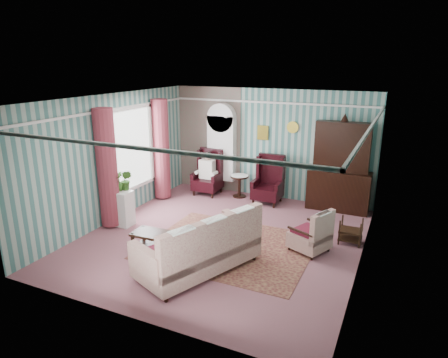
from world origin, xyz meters
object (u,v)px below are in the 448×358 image
at_px(wingback_right, 268,180).
at_px(round_side_table, 239,186).
at_px(nest_table, 351,231).
at_px(bookcase, 222,153).
at_px(wingback_left, 207,172).
at_px(plant_stand, 120,208).
at_px(sofa, 198,242).
at_px(coffee_table, 156,242).
at_px(seated_woman, 207,174).
at_px(floral_armchair, 310,230).
at_px(dresser_hutch, 341,164).

relative_size(wingback_right, round_side_table, 2.08).
distance_m(round_side_table, nest_table, 3.60).
bearing_deg(bookcase, round_side_table, -20.27).
bearing_deg(wingback_left, nest_table, -20.85).
xyz_separation_m(wingback_left, wingback_right, (1.75, 0.00, 0.00)).
xyz_separation_m(wingback_right, plant_stand, (-2.55, -2.75, -0.22)).
bearing_deg(sofa, coffee_table, 99.04).
bearing_deg(wingback_right, bookcase, 165.43).
bearing_deg(bookcase, coffee_table, -83.82).
xyz_separation_m(wingback_right, seated_woman, (-1.75, 0.00, -0.04)).
distance_m(plant_stand, sofa, 2.79).
bearing_deg(floral_armchair, dresser_hutch, 21.00).
bearing_deg(dresser_hutch, nest_table, -72.61).
bearing_deg(wingback_right, seated_woman, 180.00).
relative_size(bookcase, round_side_table, 3.73).
distance_m(seated_woman, nest_table, 4.37).
bearing_deg(sofa, floral_armchair, -23.26).
relative_size(dresser_hutch, round_side_table, 3.93).
distance_m(wingback_right, nest_table, 2.81).
xyz_separation_m(dresser_hutch, round_side_table, (-2.60, -0.12, -0.88)).
distance_m(wingback_right, sofa, 3.82).
bearing_deg(bookcase, seated_woman, -122.66).
height_order(bookcase, wingback_left, bookcase).
bearing_deg(seated_woman, sofa, -65.09).
bearing_deg(round_side_table, nest_table, -28.20).
distance_m(seated_woman, floral_armchair, 4.07).
bearing_deg(sofa, round_side_table, 35.04).
height_order(round_side_table, coffee_table, round_side_table).
xyz_separation_m(wingback_left, plant_stand, (-0.80, -2.75, -0.22)).
height_order(bookcase, nest_table, bookcase).
relative_size(round_side_table, floral_armchair, 0.67).
distance_m(seated_woman, sofa, 4.21).
relative_size(wingback_right, floral_armchair, 1.40).
distance_m(wingback_right, seated_woman, 1.75).
bearing_deg(wingback_left, round_side_table, 9.46).
height_order(seated_woman, plant_stand, seated_woman).
bearing_deg(plant_stand, sofa, -22.50).
height_order(dresser_hutch, wingback_right, dresser_hutch).
xyz_separation_m(bookcase, coffee_table, (0.43, -3.94, -0.92)).
height_order(wingback_left, round_side_table, wingback_left).
relative_size(nest_table, floral_armchair, 0.60).
xyz_separation_m(wingback_right, nest_table, (2.32, -1.55, -0.35)).
height_order(dresser_hutch, nest_table, dresser_hutch).
bearing_deg(coffee_table, dresser_hutch, 53.53).
distance_m(wingback_left, plant_stand, 2.87).
bearing_deg(sofa, seated_woman, 47.56).
distance_m(bookcase, round_side_table, 1.07).
bearing_deg(round_side_table, plant_stand, -120.38).
relative_size(round_side_table, sofa, 0.27).
bearing_deg(dresser_hutch, plant_stand, -144.92).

